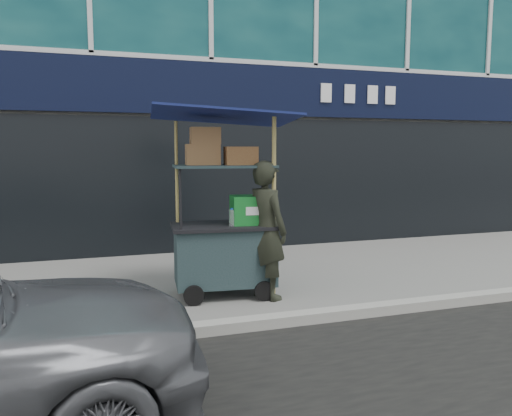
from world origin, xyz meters
name	(u,v)px	position (x,y,z in m)	size (l,w,h in m)	color
ground	(295,318)	(0.00, 0.00, 0.00)	(80.00, 80.00, 0.00)	slate
curb	(302,318)	(0.00, -0.20, 0.06)	(80.00, 0.18, 0.12)	#989890
vendor_cart	(226,231)	(-0.49, 1.08, 0.82)	(1.84, 1.39, 2.34)	#1B2D2D
vendor_man	(266,230)	(-0.05, 0.81, 0.85)	(0.62, 0.41, 1.70)	black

